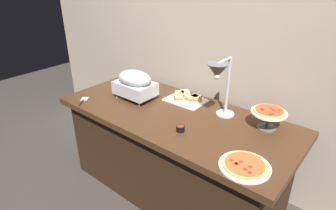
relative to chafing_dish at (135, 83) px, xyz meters
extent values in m
plane|color=#38332D|center=(0.44, -0.01, -0.90)|extent=(8.00, 8.00, 0.00)
cube|color=tan|center=(0.44, 0.49, 0.30)|extent=(4.40, 0.04, 2.40)
cube|color=#422816|center=(0.44, -0.01, -0.17)|extent=(1.90, 0.84, 0.05)
cube|color=black|center=(0.44, -0.01, -0.55)|extent=(1.75, 0.74, 0.71)
cylinder|color=#B7BABF|center=(-0.14, -0.09, -0.12)|extent=(0.01, 0.01, 0.04)
cylinder|color=#B7BABF|center=(0.14, -0.09, -0.12)|extent=(0.01, 0.01, 0.04)
cylinder|color=#B7BABF|center=(-0.14, 0.09, -0.12)|extent=(0.01, 0.01, 0.04)
cylinder|color=#B7BABF|center=(0.14, 0.09, -0.12)|extent=(0.01, 0.01, 0.04)
cube|color=#B7BABF|center=(0.00, 0.00, -0.05)|extent=(0.34, 0.23, 0.11)
ellipsoid|color=#B7BABF|center=(0.00, 0.00, 0.05)|extent=(0.32, 0.22, 0.12)
cylinder|color=#B7BABF|center=(0.75, 0.23, -0.13)|extent=(0.14, 0.14, 0.01)
cylinder|color=#B7BABF|center=(0.75, 0.23, 0.09)|extent=(0.02, 0.02, 0.44)
cylinder|color=#B7BABF|center=(0.75, 0.14, 0.31)|extent=(0.02, 0.17, 0.02)
cone|color=#595B60|center=(0.75, 0.05, 0.26)|extent=(0.15, 0.15, 0.10)
sphere|color=#F9EAB2|center=(0.75, 0.05, 0.22)|extent=(0.04, 0.04, 0.04)
cylinder|color=white|center=(1.16, -0.28, -0.13)|extent=(0.30, 0.30, 0.01)
cylinder|color=#DBA856|center=(1.16, -0.28, -0.12)|extent=(0.25, 0.25, 0.01)
cylinder|color=#C65628|center=(1.16, -0.28, -0.11)|extent=(0.22, 0.22, 0.00)
cylinder|color=maroon|center=(1.12, -0.31, -0.11)|extent=(0.02, 0.02, 0.00)
cylinder|color=maroon|center=(1.20, -0.29, -0.11)|extent=(0.02, 0.02, 0.00)
cylinder|color=maroon|center=(1.18, -0.32, -0.11)|extent=(0.02, 0.02, 0.00)
cylinder|color=maroon|center=(1.13, -0.31, -0.11)|extent=(0.02, 0.02, 0.00)
cylinder|color=maroon|center=(1.22, -0.34, -0.11)|extent=(0.02, 0.02, 0.00)
cylinder|color=maroon|center=(1.13, -0.28, -0.11)|extent=(0.02, 0.02, 0.00)
cylinder|color=maroon|center=(1.08, -0.30, -0.11)|extent=(0.02, 0.02, 0.00)
cylinder|color=#595B60|center=(1.08, 0.23, -0.08)|extent=(0.02, 0.02, 0.12)
cylinder|color=#595B60|center=(1.08, 0.23, -0.14)|extent=(0.13, 0.13, 0.01)
cylinder|color=white|center=(1.08, 0.23, -0.02)|extent=(0.24, 0.24, 0.01)
cylinder|color=#DBA856|center=(1.08, 0.23, -0.01)|extent=(0.21, 0.21, 0.01)
cylinder|color=#B74723|center=(1.08, 0.23, 0.00)|extent=(0.19, 0.19, 0.00)
cylinder|color=maroon|center=(1.08, 0.26, 0.01)|extent=(0.02, 0.02, 0.00)
cylinder|color=maroon|center=(1.13, 0.18, 0.01)|extent=(0.02, 0.02, 0.00)
cylinder|color=maroon|center=(1.11, 0.17, 0.01)|extent=(0.02, 0.02, 0.00)
cylinder|color=maroon|center=(1.10, 0.25, 0.01)|extent=(0.02, 0.02, 0.00)
cylinder|color=maroon|center=(1.14, 0.26, 0.01)|extent=(0.02, 0.02, 0.00)
cylinder|color=maroon|center=(1.04, 0.20, 0.01)|extent=(0.02, 0.02, 0.00)
cylinder|color=maroon|center=(1.04, 0.21, 0.01)|extent=(0.02, 0.02, 0.00)
cube|color=white|center=(0.37, 0.23, -0.14)|extent=(0.33, 0.24, 0.01)
cube|color=tan|center=(0.30, 0.24, -0.12)|extent=(0.10, 0.10, 0.02)
cube|color=brown|center=(0.30, 0.24, -0.11)|extent=(0.10, 0.10, 0.01)
cube|color=tan|center=(0.30, 0.24, -0.09)|extent=(0.10, 0.10, 0.02)
cube|color=tan|center=(0.45, 0.27, -0.12)|extent=(0.08, 0.07, 0.02)
cube|color=brown|center=(0.45, 0.27, -0.11)|extent=(0.08, 0.07, 0.01)
cube|color=tan|center=(0.45, 0.27, -0.09)|extent=(0.08, 0.07, 0.02)
cube|color=tan|center=(0.44, 0.26, -0.12)|extent=(0.08, 0.07, 0.02)
cube|color=brown|center=(0.44, 0.26, -0.11)|extent=(0.08, 0.07, 0.01)
cube|color=tan|center=(0.44, 0.26, -0.09)|extent=(0.08, 0.07, 0.02)
cube|color=tan|center=(0.41, 0.23, -0.12)|extent=(0.08, 0.07, 0.02)
cube|color=brown|center=(0.41, 0.23, -0.11)|extent=(0.08, 0.07, 0.01)
cube|color=tan|center=(0.41, 0.23, -0.09)|extent=(0.08, 0.07, 0.02)
cube|color=tan|center=(0.32, 0.29, -0.12)|extent=(0.11, 0.11, 0.02)
cube|color=brown|center=(0.32, 0.29, -0.11)|extent=(0.11, 0.11, 0.01)
cube|color=tan|center=(0.32, 0.29, -0.09)|extent=(0.11, 0.11, 0.02)
cube|color=tan|center=(0.32, 0.19, -0.12)|extent=(0.10, 0.10, 0.02)
cube|color=brown|center=(0.32, 0.19, -0.11)|extent=(0.10, 0.10, 0.01)
cube|color=tan|center=(0.32, 0.19, -0.09)|extent=(0.10, 0.10, 0.02)
cylinder|color=black|center=(0.64, -0.19, -0.12)|extent=(0.06, 0.06, 0.04)
cylinder|color=maroon|center=(0.64, -0.19, -0.10)|extent=(0.05, 0.05, 0.01)
cube|color=#B7BABF|center=(-0.33, -0.30, -0.14)|extent=(0.09, 0.09, 0.00)
cylinder|color=black|center=(-0.28, -0.36, -0.14)|extent=(0.07, 0.09, 0.01)
camera|label=1|loc=(1.65, -1.56, 0.89)|focal=30.42mm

